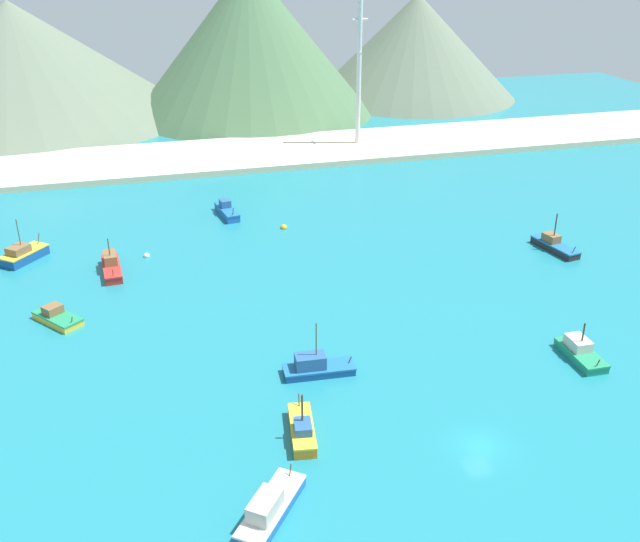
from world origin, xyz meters
The scene contains 17 objects.
ground centered at (0.00, 30.00, -0.25)m, with size 260.00×280.00×0.50m.
fishing_boat_0 centered at (-15.57, 5.77, 0.77)m, with size 3.20×7.40×4.91m.
fishing_boat_1 centered at (31.37, 38.56, 0.80)m, with size 3.82×8.67×5.75m.
fishing_boat_2 centered at (-39.22, 35.03, 0.65)m, with size 6.37×7.04×1.98m.
fishing_boat_3 centered at (-11.60, 15.68, 0.87)m, with size 7.88×3.18×6.22m.
fishing_boat_4 centered at (-13.80, 65.93, 0.84)m, with size 3.34×8.09×2.64m.
fishing_boat_5 centered at (-44.97, 55.27, 0.99)m, with size 6.81×7.35×6.48m.
fishing_boat_8 centered at (-20.61, -3.60, 0.91)m, with size 7.23×8.32×2.54m.
fishing_boat_9 centered at (17.64, 11.01, 0.82)m, with size 2.93×7.01×4.45m.
fishing_boat_10 centered at (-32.69, 47.97, 0.93)m, with size 2.92×8.64×5.03m.
buoy_0 centered at (-27.74, 52.05, 0.16)m, with size 0.90×0.90×0.90m.
buoy_1 centered at (-5.85, 57.72, 0.18)m, with size 1.03×1.03×1.03m.
beach_strip centered at (0.00, 99.77, 0.60)m, with size 247.00×24.26×1.20m, color beige.
hill_west centered at (-53.42, 149.75, 14.32)m, with size 84.46×84.46×28.65m.
hill_central centered at (4.20, 140.09, 18.54)m, with size 62.56×62.56×37.09m.
hill_east centered at (53.15, 149.45, 14.12)m, with size 58.20×58.20×28.24m.
radio_tower centered at (20.31, 100.41, 16.80)m, with size 3.29×2.64×32.95m.
Camera 1 is at (-28.19, -47.32, 43.00)m, focal length 40.21 mm.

